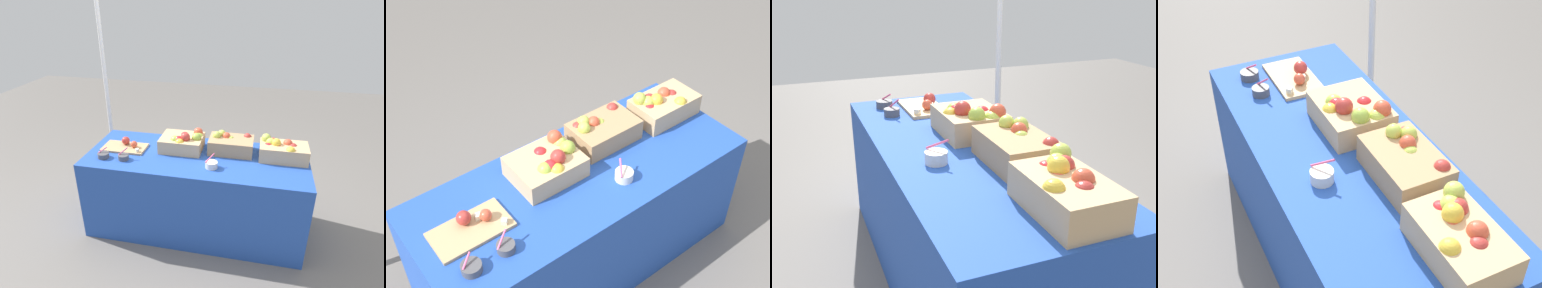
{
  "view_description": "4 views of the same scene",
  "coord_description": "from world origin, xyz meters",
  "views": [
    {
      "loc": [
        0.49,
        -2.43,
        2.04
      ],
      "look_at": [
        -0.04,
        0.01,
        0.84
      ],
      "focal_mm": 30.3,
      "sensor_mm": 36.0,
      "label": 1
    },
    {
      "loc": [
        -1.22,
        -1.57,
        2.65
      ],
      "look_at": [
        0.03,
        0.06,
        0.9
      ],
      "focal_mm": 47.55,
      "sensor_mm": 36.0,
      "label": 2
    },
    {
      "loc": [
        1.89,
        -0.73,
        1.51
      ],
      "look_at": [
        0.1,
        -0.03,
        0.79
      ],
      "focal_mm": 42.85,
      "sensor_mm": 36.0,
      "label": 3
    },
    {
      "loc": [
        1.67,
        -0.77,
        2.18
      ],
      "look_at": [
        0.12,
        -0.03,
        0.85
      ],
      "focal_mm": 49.03,
      "sensor_mm": 36.0,
      "label": 4
    }
  ],
  "objects": [
    {
      "name": "apple_crate_middle",
      "position": [
        0.28,
        0.15,
        0.81
      ],
      "size": [
        0.38,
        0.25,
        0.18
      ],
      "color": "tan",
      "rests_on": "table"
    },
    {
      "name": "apple_crate_left",
      "position": [
        0.72,
        0.1,
        0.82
      ],
      "size": [
        0.4,
        0.25,
        0.19
      ],
      "color": "tan",
      "rests_on": "table"
    },
    {
      "name": "table",
      "position": [
        0.0,
        0.0,
        0.37
      ],
      "size": [
        1.9,
        0.76,
        0.74
      ],
      "primitive_type": "cube",
      "color": "#234CAD",
      "rests_on": "ground_plane"
    },
    {
      "name": "sample_bowl_near",
      "position": [
        -0.77,
        -0.2,
        0.76
      ],
      "size": [
        0.1,
        0.1,
        0.09
      ],
      "color": "#4C4C51",
      "rests_on": "table"
    },
    {
      "name": "ground_plane",
      "position": [
        0.0,
        0.0,
        0.0
      ],
      "size": [
        10.0,
        10.0,
        0.0
      ],
      "primitive_type": "plane",
      "color": "slate"
    },
    {
      "name": "apple_crate_right",
      "position": [
        -0.14,
        0.1,
        0.82
      ],
      "size": [
        0.37,
        0.3,
        0.19
      ],
      "color": "tan",
      "rests_on": "table"
    },
    {
      "name": "sample_bowl_mid",
      "position": [
        -0.59,
        -0.2,
        0.76
      ],
      "size": [
        0.09,
        0.09,
        0.1
      ],
      "color": "#4C4C51",
      "rests_on": "table"
    },
    {
      "name": "cutting_board_front",
      "position": [
        -0.65,
        0.01,
        0.76
      ],
      "size": [
        0.39,
        0.22,
        0.09
      ],
      "color": "tan",
      "rests_on": "table"
    },
    {
      "name": "sample_bowl_far",
      "position": [
        0.16,
        -0.18,
        0.77
      ],
      "size": [
        0.1,
        0.11,
        0.11
      ],
      "color": "silver",
      "rests_on": "table"
    },
    {
      "name": "tent_pole",
      "position": [
        -1.16,
        0.74,
        1.13
      ],
      "size": [
        0.04,
        0.04,
        2.26
      ],
      "primitive_type": "cylinder",
      "color": "white",
      "rests_on": "ground_plane"
    }
  ]
}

